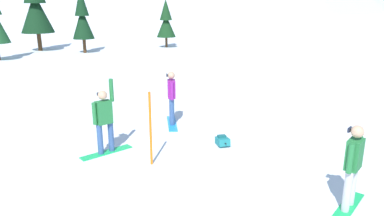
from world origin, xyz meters
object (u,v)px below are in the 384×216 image
at_px(trail_marker_pole, 151,129).
at_px(snowboarder_foreground, 353,166).
at_px(snowboarder_midground, 104,119).
at_px(pine_tree_twin, 35,5).
at_px(pine_tree_tall, 82,17).
at_px(snowboarder_background, 172,97).
at_px(backpack_teal, 222,141).
at_px(pine_tree_young, 166,21).

bearing_deg(trail_marker_pole, snowboarder_foreground, -28.36).
distance_m(snowboarder_midground, pine_tree_twin, 22.87).
height_order(snowboarder_midground, pine_tree_tall, pine_tree_tall).
height_order(snowboarder_midground, snowboarder_background, snowboarder_midground).
bearing_deg(snowboarder_foreground, backpack_teal, 122.06).
bearing_deg(snowboarder_midground, pine_tree_young, 87.69).
bearing_deg(snowboarder_midground, pine_tree_tall, 105.20).
height_order(snowboarder_foreground, pine_tree_young, pine_tree_young).
bearing_deg(backpack_teal, snowboarder_background, 127.40).
bearing_deg(pine_tree_twin, trail_marker_pole, -64.17).
bearing_deg(snowboarder_foreground, snowboarder_midground, 151.00).
bearing_deg(pine_tree_twin, snowboarder_background, -59.46).
relative_size(snowboarder_foreground, trail_marker_pole, 0.93).
distance_m(backpack_teal, pine_tree_twin, 24.07).
bearing_deg(backpack_teal, pine_tree_tall, 114.01).
bearing_deg(trail_marker_pole, pine_tree_twin, 115.83).
bearing_deg(snowboarder_foreground, pine_tree_tall, 115.29).
xyz_separation_m(snowboarder_foreground, pine_tree_tall, (-10.57, 22.37, 1.74)).
distance_m(snowboarder_background, pine_tree_tall, 18.57).
xyz_separation_m(snowboarder_background, backpack_teal, (1.46, -1.91, -0.80)).
relative_size(snowboarder_midground, trail_marker_pole, 1.07).
xyz_separation_m(snowboarder_midground, backpack_teal, (3.19, 0.42, -0.81)).
distance_m(snowboarder_background, pine_tree_twin, 21.59).
xyz_separation_m(snowboarder_foreground, trail_marker_pole, (-4.02, 2.17, 0.02)).
distance_m(snowboarder_foreground, pine_tree_young, 25.90).
height_order(snowboarder_background, pine_tree_twin, pine_tree_twin).
height_order(backpack_teal, trail_marker_pole, trail_marker_pole).
bearing_deg(snowboarder_midground, trail_marker_pole, -30.97).
bearing_deg(trail_marker_pole, pine_tree_young, 90.88).
height_order(snowboarder_midground, pine_tree_twin, pine_tree_twin).
relative_size(backpack_teal, pine_tree_twin, 0.09).
height_order(backpack_teal, pine_tree_tall, pine_tree_tall).
relative_size(pine_tree_young, pine_tree_tall, 0.82).
distance_m(trail_marker_pole, pine_tree_twin, 24.09).
xyz_separation_m(backpack_teal, trail_marker_pole, (-1.92, -1.18, 0.80)).
xyz_separation_m(snowboarder_background, pine_tree_tall, (-7.01, 17.11, 1.72)).
distance_m(snowboarder_midground, pine_tree_young, 22.62).
distance_m(snowboarder_midground, trail_marker_pole, 1.48).
bearing_deg(pine_tree_tall, trail_marker_pole, -72.03).
height_order(snowboarder_midground, trail_marker_pole, snowboarder_midground).
height_order(backpack_teal, pine_tree_young, pine_tree_young).
height_order(snowboarder_foreground, pine_tree_tall, pine_tree_tall).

